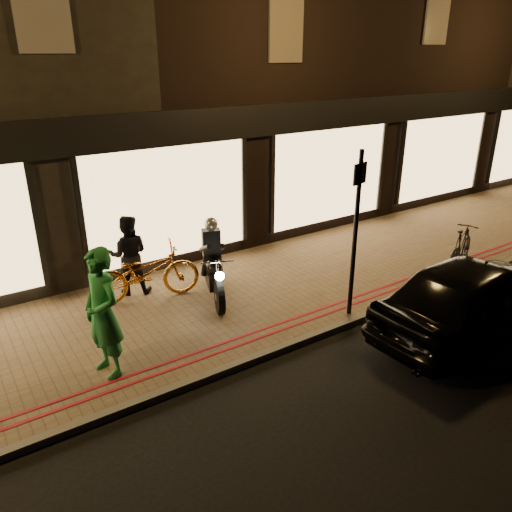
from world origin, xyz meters
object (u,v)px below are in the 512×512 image
Objects in this scene: sign_post at (356,227)px; bicycle_gold at (145,273)px; parked_car at (474,296)px; motorcycle at (213,267)px; person_green at (103,314)px.

bicycle_gold is (-2.87, 2.62, -1.13)m from sign_post.
sign_post is 0.72× the size of parked_car.
sign_post reaches higher than motorcycle.
bicycle_gold is at bearing 130.19° from person_green.
person_green reaches higher than bicycle_gold.
parked_car is (3.14, -3.49, -0.03)m from motorcycle.
bicycle_gold is at bearing 137.61° from sign_post.
motorcycle is 0.89× the size of bicycle_gold.
sign_post is 4.36m from person_green.
motorcycle reaches higher than bicycle_gold.
sign_post reaches higher than bicycle_gold.
person_green is at bearing 157.45° from bicycle_gold.
person_green reaches higher than motorcycle.
bicycle_gold is 1.05× the size of person_green.
motorcycle is 4.70m from parked_car.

